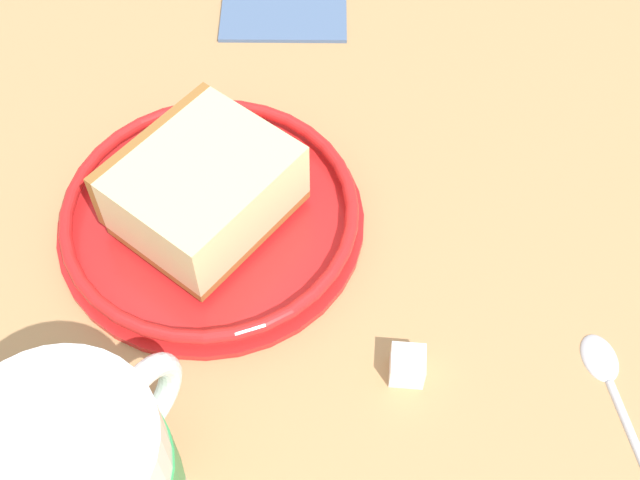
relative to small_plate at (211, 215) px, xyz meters
The scene contains 6 objects.
ground_plane 9.23cm from the small_plate, ahead, with size 159.11×159.11×3.23cm, color tan.
small_plate is the anchor object (origin of this frame).
cake_slice 2.47cm from the small_plate, 161.62° to the left, with size 11.07×11.94×4.70cm.
tea_mug 18.72cm from the small_plate, 82.95° to the right, with size 9.25×11.84×9.77cm.
teaspoon 25.46cm from the small_plate, ahead, with size 7.45×11.31×0.80cm.
sugar_cube 15.38cm from the small_plate, 21.14° to the right, with size 1.88×1.88×1.88cm, color white.
Camera 1 is at (8.00, -25.07, 42.29)cm, focal length 46.74 mm.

